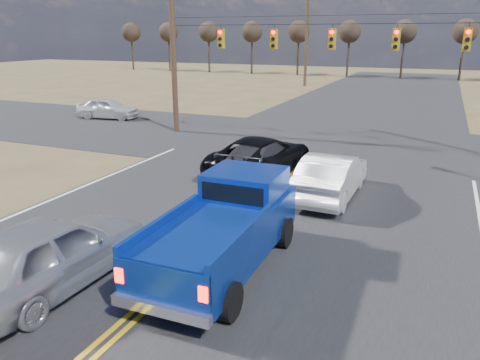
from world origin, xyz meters
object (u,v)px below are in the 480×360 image
at_px(dgrey_car_queue, 261,158).
at_px(cross_car_west, 108,108).
at_px(black_suv, 261,155).
at_px(white_car_queue, 331,176).
at_px(silver_suv, 50,252).
at_px(pickup_truck, 225,228).

xyz_separation_m(dgrey_car_queue, cross_car_west, (-14.41, 8.60, -0.02)).
relative_size(dgrey_car_queue, cross_car_west, 1.21).
relative_size(black_suv, white_car_queue, 1.18).
xyz_separation_m(silver_suv, dgrey_car_queue, (1.23, 10.07, -0.12)).
xyz_separation_m(silver_suv, black_suv, (1.12, 10.33, -0.07)).
relative_size(white_car_queue, cross_car_west, 1.14).
xyz_separation_m(black_suv, white_car_queue, (3.29, -1.70, 0.00)).
xyz_separation_m(silver_suv, cross_car_west, (-13.19, 18.67, -0.14)).
xyz_separation_m(pickup_truck, white_car_queue, (1.22, 6.20, -0.25)).
bearing_deg(cross_car_west, white_car_queue, -129.64).
distance_m(black_suv, dgrey_car_queue, 0.28).
relative_size(pickup_truck, silver_suv, 1.14).
distance_m(pickup_truck, white_car_queue, 6.33).
height_order(pickup_truck, black_suv, pickup_truck).
relative_size(pickup_truck, cross_car_west, 1.36).
bearing_deg(silver_suv, pickup_truck, -140.48).
distance_m(silver_suv, white_car_queue, 9.69).
relative_size(black_suv, cross_car_west, 1.35).
bearing_deg(black_suv, pickup_truck, 110.69).
bearing_deg(pickup_truck, cross_car_west, 134.39).
distance_m(silver_suv, dgrey_car_queue, 10.14).
height_order(black_suv, dgrey_car_queue, black_suv).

